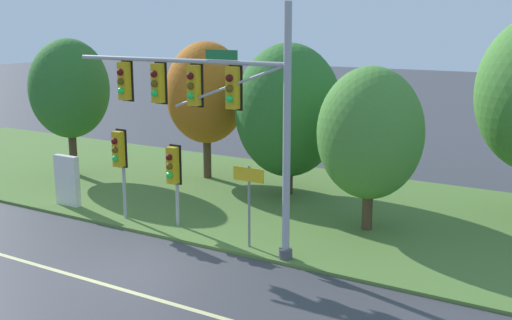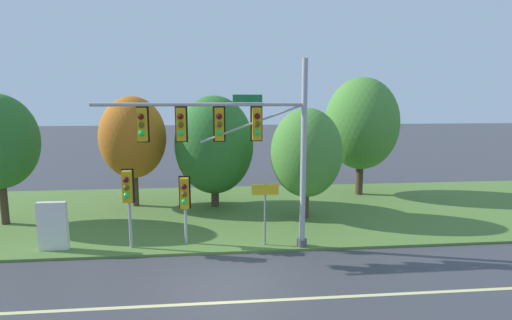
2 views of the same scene
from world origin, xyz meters
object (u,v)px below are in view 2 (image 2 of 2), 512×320
at_px(route_sign_post, 265,203).
at_px(tree_tall_centre, 362,124).
at_px(info_kiosk, 53,226).
at_px(tree_mid_verge, 306,153).
at_px(tree_behind_signpost, 214,145).
at_px(pedestrian_signal_further_along, 128,191).
at_px(pedestrian_signal_near_kerb, 185,197).
at_px(tree_left_of_mast, 133,138).
at_px(traffic_signal_mast, 235,135).

relative_size(route_sign_post, tree_tall_centre, 0.36).
height_order(route_sign_post, info_kiosk, route_sign_post).
bearing_deg(tree_mid_verge, tree_behind_signpost, 149.79).
relative_size(pedestrian_signal_further_along, route_sign_post, 1.25).
height_order(pedestrian_signal_near_kerb, info_kiosk, pedestrian_signal_near_kerb).
xyz_separation_m(tree_left_of_mast, tree_mid_verge, (8.78, -3.12, -0.52)).
relative_size(pedestrian_signal_near_kerb, tree_behind_signpost, 0.47).
xyz_separation_m(pedestrian_signal_near_kerb, info_kiosk, (-5.07, -0.04, -1.04)).
height_order(pedestrian_signal_further_along, tree_mid_verge, tree_mid_verge).
bearing_deg(route_sign_post, info_kiosk, 177.91).
height_order(tree_behind_signpost, info_kiosk, tree_behind_signpost).
distance_m(tree_tall_centre, info_kiosk, 17.25).
relative_size(pedestrian_signal_further_along, info_kiosk, 1.67).
bearing_deg(traffic_signal_mast, pedestrian_signal_further_along, 174.91).
bearing_deg(route_sign_post, tree_tall_centre, 49.65).
xyz_separation_m(pedestrian_signal_further_along, route_sign_post, (5.29, -0.06, -0.57)).
xyz_separation_m(pedestrian_signal_near_kerb, pedestrian_signal_further_along, (-2.13, -0.28, 0.32)).
bearing_deg(pedestrian_signal_further_along, traffic_signal_mast, -5.09).
bearing_deg(pedestrian_signal_near_kerb, tree_tall_centre, 37.57).
bearing_deg(tree_behind_signpost, route_sign_post, -71.80).
xyz_separation_m(pedestrian_signal_further_along, tree_mid_verge, (7.73, 3.44, 0.93)).
distance_m(tree_behind_signpost, info_kiosk, 8.84).
height_order(traffic_signal_mast, tree_left_of_mast, traffic_signal_mast).
height_order(tree_left_of_mast, tree_mid_verge, tree_left_of_mast).
height_order(pedestrian_signal_near_kerb, tree_tall_centre, tree_tall_centre).
relative_size(traffic_signal_mast, tree_behind_signpost, 1.34).
height_order(route_sign_post, tree_mid_verge, tree_mid_verge).
xyz_separation_m(pedestrian_signal_further_along, info_kiosk, (-2.94, 0.24, -1.36)).
height_order(traffic_signal_mast, pedestrian_signal_further_along, traffic_signal_mast).
bearing_deg(pedestrian_signal_near_kerb, route_sign_post, -6.13).
distance_m(pedestrian_signal_further_along, tree_left_of_mast, 6.80).
distance_m(route_sign_post, tree_left_of_mast, 9.40).
xyz_separation_m(traffic_signal_mast, tree_behind_signpost, (-0.81, 6.39, -1.10)).
height_order(tree_left_of_mast, tree_tall_centre, tree_tall_centre).
bearing_deg(route_sign_post, tree_behind_signpost, 108.20).
distance_m(pedestrian_signal_further_along, tree_tall_centre, 14.63).
height_order(traffic_signal_mast, pedestrian_signal_near_kerb, traffic_signal_mast).
relative_size(route_sign_post, tree_left_of_mast, 0.43).
distance_m(route_sign_post, tree_behind_signpost, 6.61).
xyz_separation_m(route_sign_post, info_kiosk, (-8.24, 0.30, -0.79)).
xyz_separation_m(route_sign_post, tree_behind_signpost, (-2.00, 6.09, 1.63)).
bearing_deg(tree_left_of_mast, pedestrian_signal_further_along, -80.86).
bearing_deg(tree_behind_signpost, tree_left_of_mast, 172.97).
xyz_separation_m(pedestrian_signal_near_kerb, tree_tall_centre, (9.99, 7.68, 2.34)).
xyz_separation_m(traffic_signal_mast, pedestrian_signal_near_kerb, (-1.98, 0.64, -2.48)).
height_order(pedestrian_signal_further_along, tree_tall_centre, tree_tall_centre).
relative_size(tree_left_of_mast, info_kiosk, 3.14).
bearing_deg(pedestrian_signal_further_along, route_sign_post, -0.69).
height_order(tree_behind_signpost, tree_mid_verge, tree_behind_signpost).
bearing_deg(tree_mid_verge, pedestrian_signal_further_along, -155.99).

